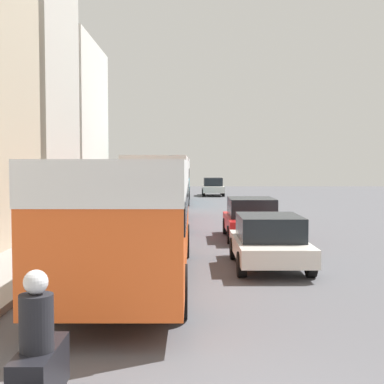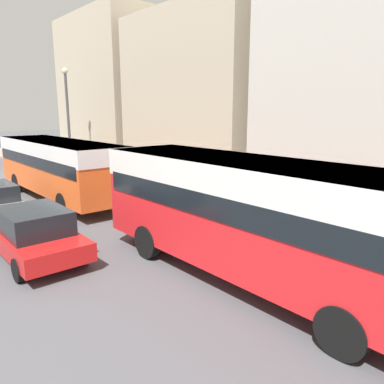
{
  "view_description": "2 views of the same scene",
  "coord_description": "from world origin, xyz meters",
  "px_view_note": "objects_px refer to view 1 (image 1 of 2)",
  "views": [
    {
      "loc": [
        -0.46,
        -4.72,
        2.84
      ],
      "look_at": [
        -0.38,
        19.98,
        1.5
      ],
      "focal_mm": 50.0,
      "sensor_mm": 36.0,
      "label": 1
    },
    {
      "loc": [
        5.09,
        26.18,
        4.33
      ],
      "look_at": [
        -1.41,
        18.62,
        2.15
      ],
      "focal_mm": 35.0,
      "sensor_mm": 36.0,
      "label": 2
    }
  ],
  "objects_px": {
    "bus_lead": "(133,203)",
    "bus_third_in_line": "(170,174)",
    "car_distant": "(249,218)",
    "motorcycle_behind_lead": "(37,366)",
    "pedestrian_near_curb": "(137,186)",
    "bus_following": "(158,180)",
    "car_crossing": "(267,240)",
    "car_far_curb": "(211,186)"
  },
  "relations": [
    {
      "from": "bus_lead",
      "to": "bus_third_in_line",
      "type": "bearing_deg",
      "value": 90.23
    },
    {
      "from": "bus_third_in_line",
      "to": "car_distant",
      "type": "relative_size",
      "value": 2.48
    },
    {
      "from": "motorcycle_behind_lead",
      "to": "pedestrian_near_curb",
      "type": "distance_m",
      "value": 35.58
    },
    {
      "from": "pedestrian_near_curb",
      "to": "motorcycle_behind_lead",
      "type": "bearing_deg",
      "value": -86.06
    },
    {
      "from": "bus_following",
      "to": "car_crossing",
      "type": "relative_size",
      "value": 2.49
    },
    {
      "from": "bus_following",
      "to": "car_distant",
      "type": "bearing_deg",
      "value": -54.2
    },
    {
      "from": "bus_third_in_line",
      "to": "pedestrian_near_curb",
      "type": "distance_m",
      "value": 4.03
    },
    {
      "from": "bus_lead",
      "to": "car_crossing",
      "type": "relative_size",
      "value": 2.58
    },
    {
      "from": "pedestrian_near_curb",
      "to": "bus_third_in_line",
      "type": "bearing_deg",
      "value": -48.23
    },
    {
      "from": "bus_following",
      "to": "bus_third_in_line",
      "type": "bearing_deg",
      "value": 89.88
    },
    {
      "from": "bus_lead",
      "to": "motorcycle_behind_lead",
      "type": "bearing_deg",
      "value": -92.09
    },
    {
      "from": "bus_following",
      "to": "pedestrian_near_curb",
      "type": "bearing_deg",
      "value": 99.17
    },
    {
      "from": "motorcycle_behind_lead",
      "to": "car_distant",
      "type": "relative_size",
      "value": 0.54
    },
    {
      "from": "bus_third_in_line",
      "to": "car_far_curb",
      "type": "distance_m",
      "value": 8.85
    },
    {
      "from": "car_distant",
      "to": "pedestrian_near_curb",
      "type": "height_order",
      "value": "pedestrian_near_curb"
    },
    {
      "from": "motorcycle_behind_lead",
      "to": "bus_following",
      "type": "bearing_deg",
      "value": 89.6
    },
    {
      "from": "bus_third_in_line",
      "to": "car_far_curb",
      "type": "xyz_separation_m",
      "value": [
        3.29,
        8.13,
        -1.24
      ]
    },
    {
      "from": "car_crossing",
      "to": "motorcycle_behind_lead",
      "type": "bearing_deg",
      "value": -112.91
    },
    {
      "from": "bus_following",
      "to": "car_crossing",
      "type": "bearing_deg",
      "value": -71.38
    },
    {
      "from": "car_distant",
      "to": "pedestrian_near_curb",
      "type": "relative_size",
      "value": 2.26
    },
    {
      "from": "bus_third_in_line",
      "to": "car_distant",
      "type": "bearing_deg",
      "value": -78.57
    },
    {
      "from": "motorcycle_behind_lead",
      "to": "car_crossing",
      "type": "xyz_separation_m",
      "value": [
        3.73,
        8.82,
        0.06
      ]
    },
    {
      "from": "bus_following",
      "to": "car_far_curb",
      "type": "xyz_separation_m",
      "value": [
        3.31,
        21.21,
        -1.23
      ]
    },
    {
      "from": "pedestrian_near_curb",
      "to": "bus_lead",
      "type": "bearing_deg",
      "value": -84.53
    },
    {
      "from": "car_crossing",
      "to": "pedestrian_near_curb",
      "type": "distance_m",
      "value": 27.37
    },
    {
      "from": "car_distant",
      "to": "pedestrian_near_curb",
      "type": "distance_m",
      "value": 22.07
    },
    {
      "from": "bus_lead",
      "to": "bus_following",
      "type": "height_order",
      "value": "bus_following"
    },
    {
      "from": "bus_lead",
      "to": "car_crossing",
      "type": "bearing_deg",
      "value": 24.9
    },
    {
      "from": "motorcycle_behind_lead",
      "to": "car_distant",
      "type": "bearing_deg",
      "value": 74.97
    },
    {
      "from": "bus_third_in_line",
      "to": "motorcycle_behind_lead",
      "type": "relative_size",
      "value": 4.57
    },
    {
      "from": "car_distant",
      "to": "car_far_curb",
      "type": "bearing_deg",
      "value": 90.87
    },
    {
      "from": "bus_lead",
      "to": "car_distant",
      "type": "bearing_deg",
      "value": 63.28
    },
    {
      "from": "bus_lead",
      "to": "bus_third_in_line",
      "type": "distance_m",
      "value": 25.35
    },
    {
      "from": "bus_third_in_line",
      "to": "car_crossing",
      "type": "xyz_separation_m",
      "value": [
        3.57,
        -23.74,
        -1.3
      ]
    },
    {
      "from": "bus_following",
      "to": "pedestrian_near_curb",
      "type": "height_order",
      "value": "bus_following"
    },
    {
      "from": "bus_third_in_line",
      "to": "motorcycle_behind_lead",
      "type": "xyz_separation_m",
      "value": [
        -0.16,
        -32.57,
        -1.36
      ]
    },
    {
      "from": "bus_lead",
      "to": "bus_third_in_line",
      "type": "xyz_separation_m",
      "value": [
        -0.1,
        25.35,
        0.15
      ]
    },
    {
      "from": "car_far_curb",
      "to": "car_distant",
      "type": "height_order",
      "value": "car_far_curb"
    },
    {
      "from": "car_far_curb",
      "to": "motorcycle_behind_lead",
      "type": "bearing_deg",
      "value": 85.15
    },
    {
      "from": "pedestrian_near_curb",
      "to": "car_far_curb",
      "type": "bearing_deg",
      "value": 41.45
    },
    {
      "from": "bus_following",
      "to": "car_distant",
      "type": "height_order",
      "value": "bus_following"
    },
    {
      "from": "motorcycle_behind_lead",
      "to": "car_far_curb",
      "type": "relative_size",
      "value": 0.52
    }
  ]
}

